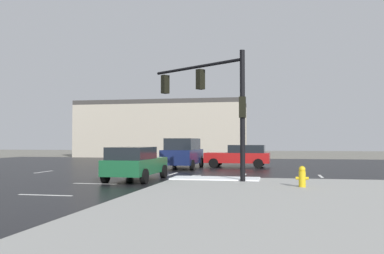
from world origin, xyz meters
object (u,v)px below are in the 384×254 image
(fire_hydrant, at_px, (302,176))
(suv_navy, at_px, (183,153))
(sedan_red, at_px, (240,156))
(sedan_green, at_px, (135,163))
(traffic_signal_mast, at_px, (215,95))

(fire_hydrant, distance_m, suv_navy, 13.55)
(sedan_red, relative_size, sedan_green, 1.01)
(traffic_signal_mast, relative_size, suv_navy, 1.18)
(sedan_red, distance_m, sedan_green, 11.74)
(traffic_signal_mast, height_order, suv_navy, traffic_signal_mast)
(fire_hydrant, xyz_separation_m, sedan_green, (-7.44, 2.39, 0.32))
(sedan_green, bearing_deg, fire_hydrant, -107.35)
(sedan_red, bearing_deg, sedan_green, 72.09)
(sedan_red, xyz_separation_m, sedan_green, (-3.90, -11.07, 0.00))
(traffic_signal_mast, height_order, fire_hydrant, traffic_signal_mast)
(traffic_signal_mast, relative_size, fire_hydrant, 7.17)
(traffic_signal_mast, distance_m, fire_hydrant, 5.76)
(sedan_red, bearing_deg, suv_navy, 30.07)
(traffic_signal_mast, bearing_deg, sedan_green, 38.49)
(traffic_signal_mast, distance_m, sedan_red, 11.18)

